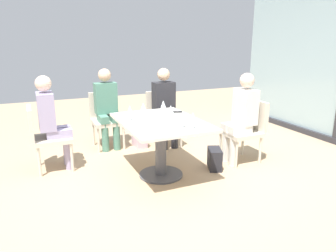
# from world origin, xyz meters

# --- Properties ---
(ground_plane) EXTENTS (12.00, 12.00, 0.00)m
(ground_plane) POSITION_xyz_m (0.00, 0.00, 0.00)
(ground_plane) COLOR tan
(dining_table_main) EXTENTS (1.31, 0.95, 0.73)m
(dining_table_main) POSITION_xyz_m (0.00, 0.00, 0.56)
(dining_table_main) COLOR silver
(dining_table_main) RESTS_ON ground_plane
(chair_far_left) EXTENTS (0.50, 0.46, 0.87)m
(chair_far_left) POSITION_xyz_m (-1.18, 0.52, 0.50)
(chair_far_left) COLOR beige
(chair_far_left) RESTS_ON ground_plane
(chair_near_window) EXTENTS (0.46, 0.51, 0.87)m
(chair_near_window) POSITION_xyz_m (0.00, 1.32, 0.50)
(chair_near_window) COLOR beige
(chair_near_window) RESTS_ON ground_plane
(chair_side_end) EXTENTS (0.50, 0.46, 0.87)m
(chair_side_end) POSITION_xyz_m (-1.47, -0.35, 0.50)
(chair_side_end) COLOR beige
(chair_side_end) RESTS_ON ground_plane
(chair_front_left) EXTENTS (0.46, 0.50, 0.87)m
(chair_front_left) POSITION_xyz_m (-0.79, -1.32, 0.50)
(chair_front_left) COLOR beige
(chair_front_left) RESTS_ON ground_plane
(person_far_left) EXTENTS (0.39, 0.34, 1.26)m
(person_far_left) POSITION_xyz_m (-1.07, 0.52, 0.70)
(person_far_left) COLOR #28282D
(person_far_left) RESTS_ON ground_plane
(person_near_window) EXTENTS (0.34, 0.39, 1.26)m
(person_near_window) POSITION_xyz_m (-0.00, 1.21, 0.70)
(person_near_window) COLOR silver
(person_near_window) RESTS_ON ground_plane
(person_side_end) EXTENTS (0.39, 0.34, 1.26)m
(person_side_end) POSITION_xyz_m (-1.36, -0.35, 0.70)
(person_side_end) COLOR #4C7F6B
(person_side_end) RESTS_ON ground_plane
(person_front_left) EXTENTS (0.34, 0.39, 1.26)m
(person_front_left) POSITION_xyz_m (-0.79, -1.21, 0.70)
(person_front_left) COLOR #9E93B7
(person_front_left) RESTS_ON ground_plane
(wine_glass_0) EXTENTS (0.07, 0.07, 0.18)m
(wine_glass_0) POSITION_xyz_m (-0.16, -0.34, 0.86)
(wine_glass_0) COLOR silver
(wine_glass_0) RESTS_ON dining_table_main
(wine_glass_1) EXTENTS (0.07, 0.07, 0.18)m
(wine_glass_1) POSITION_xyz_m (-0.31, 0.17, 0.86)
(wine_glass_1) COLOR silver
(wine_glass_1) RESTS_ON dining_table_main
(wine_glass_2) EXTENTS (0.07, 0.07, 0.18)m
(wine_glass_2) POSITION_xyz_m (0.39, 0.11, 0.86)
(wine_glass_2) COLOR silver
(wine_glass_2) RESTS_ON dining_table_main
(wine_glass_3) EXTENTS (0.07, 0.07, 0.18)m
(wine_glass_3) POSITION_xyz_m (0.01, 0.13, 0.86)
(wine_glass_3) COLOR silver
(wine_glass_3) RESTS_ON dining_table_main
(wine_glass_4) EXTENTS (0.07, 0.07, 0.18)m
(wine_glass_4) POSITION_xyz_m (-0.26, -0.13, 0.86)
(wine_glass_4) COLOR silver
(wine_glass_4) RESTS_ON dining_table_main
(wine_glass_5) EXTENTS (0.07, 0.07, 0.18)m
(wine_glass_5) POSITION_xyz_m (0.46, 0.20, 0.86)
(wine_glass_5) COLOR silver
(wine_glass_5) RESTS_ON dining_table_main
(coffee_cup) EXTENTS (0.08, 0.08, 0.09)m
(coffee_cup) POSITION_xyz_m (-0.03, -0.07, 0.78)
(coffee_cup) COLOR white
(coffee_cup) RESTS_ON dining_table_main
(cell_phone_on_table) EXTENTS (0.11, 0.16, 0.01)m
(cell_phone_on_table) POSITION_xyz_m (-0.34, 0.39, 0.73)
(cell_phone_on_table) COLOR black
(cell_phone_on_table) RESTS_ON dining_table_main
(handbag_0) EXTENTS (0.31, 0.18, 0.28)m
(handbag_0) POSITION_xyz_m (-1.20, 0.12, 0.14)
(handbag_0) COLOR beige
(handbag_0) RESTS_ON ground_plane
(handbag_1) EXTENTS (0.34, 0.26, 0.28)m
(handbag_1) POSITION_xyz_m (0.09, 0.75, 0.14)
(handbag_1) COLOR #232328
(handbag_1) RESTS_ON ground_plane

